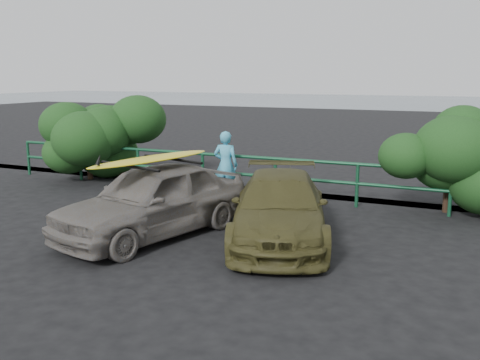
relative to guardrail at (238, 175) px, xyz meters
The scene contains 10 objects.
ground 5.03m from the guardrail, 90.00° to the right, with size 80.00×80.00×0.00m, color black.
ocean 55.00m from the guardrail, 90.00° to the left, with size 200.00×200.00×0.00m, color slate.
guardrail is the anchor object (origin of this frame).
shrub_left 4.86m from the guardrail, behind, with size 3.20×2.40×2.34m, color #1C4519, non-canonical shape.
shrub_right 5.06m from the guardrail, ahead, with size 3.20×2.40×2.27m, color #1C4519, non-canonical shape.
sedan 3.78m from the guardrail, 90.59° to the right, with size 1.62×4.04×1.38m, color #68625D.
olive_vehicle 3.77m from the guardrail, 53.82° to the right, with size 1.68×4.14×1.20m, color #44411E.
man 0.53m from the guardrail, 110.17° to the right, with size 0.61×0.40×1.66m, color #45ABCF.
roof_rack 3.88m from the guardrail, 90.59° to the right, with size 1.57×1.10×0.05m, color black, non-canonical shape.
surfboard 3.89m from the guardrail, 90.59° to the right, with size 0.59×2.84×0.08m, color yellow.
Camera 1 is at (5.46, -7.01, 3.00)m, focal length 40.00 mm.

